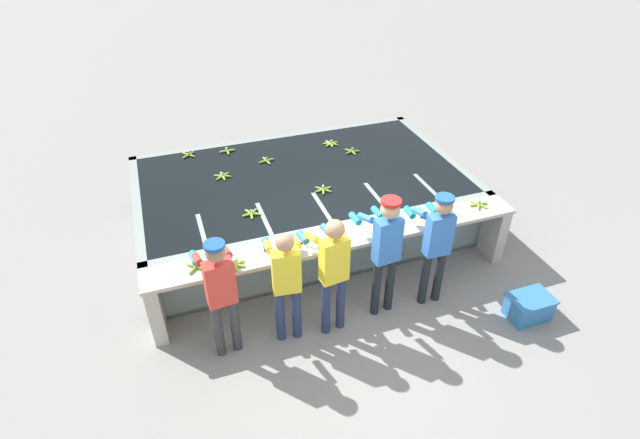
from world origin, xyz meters
name	(u,v)px	position (x,y,z in m)	size (l,w,h in m)	color
ground_plane	(346,301)	(0.00, 0.00, 0.00)	(80.00, 80.00, 0.00)	gray
wash_tank	(302,200)	(0.00, 1.92, 0.44)	(4.96, 2.97, 0.90)	gray
work_ledge	(342,253)	(0.00, 0.22, 0.65)	(4.96, 0.45, 0.90)	#B7B2A3
worker_0	(220,288)	(-1.63, -0.27, 0.97)	(0.44, 0.73, 1.60)	#38383D
worker_1	(286,278)	(-0.89, -0.30, 0.92)	(0.46, 0.73, 1.55)	navy
worker_2	(333,266)	(-0.35, -0.35, 0.98)	(0.46, 0.73, 1.64)	navy
worker_3	(385,245)	(0.36, -0.26, 1.04)	(0.45, 0.74, 1.70)	#1E2328
worker_4	(436,240)	(1.04, -0.30, 0.98)	(0.43, 0.72, 1.63)	#1E2328
banana_bunch_floating_0	(331,143)	(0.79, 2.76, 0.92)	(0.28, 0.28, 0.08)	#9EC642
banana_bunch_floating_1	(251,213)	(-0.96, 1.12, 0.92)	(0.27, 0.27, 0.08)	#8CB738
banana_bunch_floating_2	(266,161)	(-0.39, 2.52, 0.92)	(0.28, 0.28, 0.08)	#7FAD33
banana_bunch_floating_3	(227,151)	(-0.92, 3.08, 0.92)	(0.28, 0.28, 0.08)	#93BC3D
banana_bunch_floating_4	(352,151)	(1.03, 2.38, 0.92)	(0.28, 0.27, 0.08)	#75A333
banana_bunch_floating_5	(223,176)	(-1.14, 2.27, 0.92)	(0.27, 0.28, 0.08)	#93BC3D
banana_bunch_floating_6	(189,155)	(-1.55, 3.15, 0.92)	(0.24, 0.24, 0.08)	#93BC3D
banana_bunch_floating_7	(323,189)	(0.16, 1.39, 0.92)	(0.28, 0.28, 0.08)	#75A333
banana_bunch_ledge_0	(235,265)	(-1.40, 0.12, 0.92)	(0.28, 0.28, 0.08)	#8CB738
banana_bunch_ledge_1	(196,267)	(-1.82, 0.24, 0.92)	(0.23, 0.23, 0.08)	#7FAD33
banana_bunch_ledge_2	(478,204)	(2.06, 0.29, 0.92)	(0.28, 0.27, 0.08)	#8CB738
knife_0	(429,219)	(1.24, 0.21, 0.91)	(0.27, 0.26, 0.02)	silver
knife_1	(303,244)	(-0.51, 0.25, 0.91)	(0.27, 0.26, 0.02)	silver
crate	(529,307)	(2.08, -1.02, 0.16)	(0.55, 0.39, 0.32)	#3375B7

